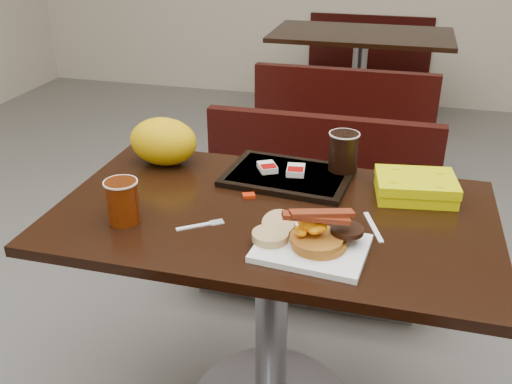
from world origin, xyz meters
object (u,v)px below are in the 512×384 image
(bench_far_n, at_px, (366,65))
(coffee_cup_far, at_px, (343,152))
(hashbrown_sleeve_right, at_px, (296,170))
(fork, at_px, (193,226))
(paper_bag, at_px, (163,141))
(hashbrown_sleeve_left, at_px, (267,167))
(table_far, at_px, (358,87))
(knife, at_px, (373,227))
(pancake_stack, at_px, (319,241))
(bench_far_s, at_px, (346,121))
(coffee_cup_near, at_px, (123,202))
(platter, at_px, (311,248))
(clamshell, at_px, (415,187))
(tray, at_px, (288,176))
(bench_near_n, at_px, (311,216))
(table_near, at_px, (272,319))

(bench_far_n, height_order, coffee_cup_far, coffee_cup_far)
(bench_far_n, bearing_deg, hashbrown_sleeve_right, -89.67)
(fork, xyz_separation_m, paper_bag, (-0.24, 0.37, 0.07))
(hashbrown_sleeve_left, bearing_deg, table_far, 59.26)
(coffee_cup_far, bearing_deg, paper_bag, -174.25)
(knife, bearing_deg, pancake_stack, -57.86)
(table_far, bearing_deg, paper_bag, -99.98)
(bench_far_s, bearing_deg, coffee_cup_near, -100.18)
(platter, height_order, clamshell, clamshell)
(table_far, height_order, bench_far_s, table_far)
(tray, distance_m, paper_bag, 0.42)
(tray, height_order, clamshell, clamshell)
(bench_far_s, xyz_separation_m, clamshell, (0.37, -1.71, 0.42))
(bench_far_s, bearing_deg, bench_near_n, -90.00)
(bench_far_s, xyz_separation_m, bench_far_n, (0.00, 1.40, 0.00))
(bench_near_n, xyz_separation_m, hashbrown_sleeve_left, (-0.07, -0.48, 0.42))
(bench_far_s, bearing_deg, platter, -86.24)
(coffee_cup_far, bearing_deg, bench_near_n, 110.18)
(hashbrown_sleeve_right, bearing_deg, table_near, -101.38)
(table_near, relative_size, hashbrown_sleeve_right, 16.56)
(table_near, relative_size, knife, 7.82)
(bench_near_n, height_order, knife, knife)
(table_far, bearing_deg, pancake_stack, -86.83)
(hashbrown_sleeve_left, height_order, coffee_cup_far, coffee_cup_far)
(pancake_stack, relative_size, tray, 0.35)
(table_near, bearing_deg, hashbrown_sleeve_left, 107.82)
(bench_far_s, height_order, pancake_stack, pancake_stack)
(table_near, relative_size, bench_near_n, 1.20)
(tray, relative_size, paper_bag, 1.71)
(platter, xyz_separation_m, coffee_cup_near, (-0.51, 0.02, 0.05))
(pancake_stack, relative_size, hashbrown_sleeve_right, 1.84)
(platter, distance_m, tray, 0.42)
(coffee_cup_near, distance_m, fork, 0.20)
(hashbrown_sleeve_left, bearing_deg, bench_near_n, 52.41)
(coffee_cup_far, bearing_deg, clamshell, -22.94)
(hashbrown_sleeve_left, relative_size, paper_bag, 0.31)
(bench_far_n, bearing_deg, coffee_cup_far, -87.11)
(paper_bag, bearing_deg, bench_far_s, 75.98)
(coffee_cup_near, distance_m, clamshell, 0.82)
(table_far, xyz_separation_m, knife, (0.27, -2.62, 0.38))
(coffee_cup_far, bearing_deg, fork, -128.10)
(bench_far_n, height_order, clamshell, clamshell)
(table_far, bearing_deg, table_near, -90.00)
(bench_near_n, distance_m, coffee_cup_near, 1.03)
(platter, xyz_separation_m, hashbrown_sleeve_right, (-0.12, 0.40, 0.02))
(knife, height_order, coffee_cup_far, coffee_cup_far)
(knife, height_order, tray, tray)
(table_near, bearing_deg, hashbrown_sleeve_right, 85.40)
(bench_far_n, bearing_deg, coffee_cup_near, -96.10)
(bench_far_s, xyz_separation_m, paper_bag, (-0.42, -1.67, 0.47))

